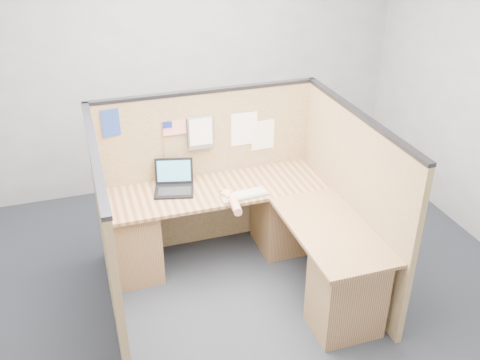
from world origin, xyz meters
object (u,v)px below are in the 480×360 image
object	(u,v)px
laptop	(172,183)
mouse	(227,195)
l_desk	(251,241)
keyboard	(244,195)

from	to	relation	value
laptop	mouse	xyz separation A→B (m)	(0.41, -0.29, -0.04)
l_desk	keyboard	bearing A→B (deg)	90.16
keyboard	mouse	size ratio (longest dim) A/B	4.07
laptop	keyboard	distance (m)	0.64
l_desk	laptop	size ratio (longest dim) A/B	4.99
l_desk	keyboard	xyz separation A→B (m)	(-0.00, 0.19, 0.35)
l_desk	laptop	distance (m)	0.85
l_desk	mouse	size ratio (longest dim) A/B	18.52
l_desk	laptop	bearing A→B (deg)	137.59
laptop	mouse	size ratio (longest dim) A/B	3.71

